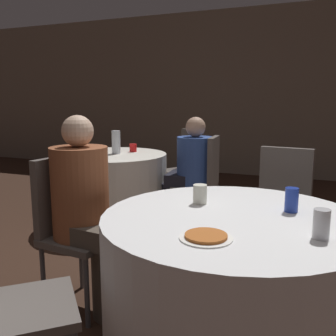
{
  "coord_description": "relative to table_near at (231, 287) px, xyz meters",
  "views": [
    {
      "loc": [
        0.46,
        -1.84,
        1.28
      ],
      "look_at": [
        -0.47,
        0.46,
        0.84
      ],
      "focal_mm": 40.0,
      "sensor_mm": 36.0,
      "label": 1
    }
  ],
  "objects": [
    {
      "name": "soda_can_silver",
      "position": [
        0.39,
        -0.17,
        0.43
      ],
      "size": [
        0.07,
        0.07,
        0.12
      ],
      "color": "silver",
      "rests_on": "table_near"
    },
    {
      "name": "ground_plane",
      "position": [
        -0.1,
        0.12,
        -0.37
      ],
      "size": [
        16.0,
        16.0,
        0.0
      ],
      "primitive_type": "plane",
      "color": "#382319"
    },
    {
      "name": "soda_can_blue",
      "position": [
        0.25,
        0.18,
        0.43
      ],
      "size": [
        0.07,
        0.07,
        0.12
      ],
      "color": "#1E38A5",
      "rests_on": "table_near"
    },
    {
      "name": "person_floral_shirt",
      "position": [
        -0.89,
        0.1,
        0.24
      ],
      "size": [
        0.51,
        0.36,
        1.2
      ],
      "rotation": [
        0.0,
        0.0,
        -1.68
      ],
      "color": "#4C4238",
      "rests_on": "ground_plane"
    },
    {
      "name": "person_blue_shirt",
      "position": [
        -0.81,
        1.71,
        0.22
      ],
      "size": [
        0.52,
        0.37,
        1.13
      ],
      "rotation": [
        0.0,
        0.0,
        -4.63
      ],
      "color": "black",
      "rests_on": "ground_plane"
    },
    {
      "name": "chair_near_north",
      "position": [
        0.14,
        1.05,
        0.19
      ],
      "size": [
        0.45,
        0.45,
        0.94
      ],
      "rotation": [
        0.0,
        0.0,
        -3.27
      ],
      "color": "#59514C",
      "rests_on": "ground_plane"
    },
    {
      "name": "wall_back",
      "position": [
        -0.1,
        4.81,
        1.03
      ],
      "size": [
        16.0,
        0.06,
        2.8
      ],
      "color": "#7A6B5B",
      "rests_on": "ground_plane"
    },
    {
      "name": "chair_near_west",
      "position": [
        -1.05,
        0.12,
        0.19
      ],
      "size": [
        0.45,
        0.44,
        0.94
      ],
      "rotation": [
        0.0,
        0.0,
        -1.68
      ],
      "color": "#59514C",
      "rests_on": "ground_plane"
    },
    {
      "name": "table_near",
      "position": [
        0.0,
        0.0,
        0.0
      ],
      "size": [
        1.28,
        1.28,
        0.74
      ],
      "color": "white",
      "rests_on": "ground_plane"
    },
    {
      "name": "cup_near",
      "position": [
        -0.22,
        0.15,
        0.42
      ],
      "size": [
        0.07,
        0.07,
        0.1
      ],
      "color": "silver",
      "rests_on": "table_near"
    },
    {
      "name": "bottle_far",
      "position": [
        -1.6,
        1.68,
        0.49
      ],
      "size": [
        0.09,
        0.09,
        0.24
      ],
      "color": "silver",
      "rests_on": "table_far"
    },
    {
      "name": "chair_far_northeast",
      "position": [
        -1.09,
        2.46,
        0.19
      ],
      "size": [
        0.55,
        0.55,
        0.94
      ],
      "rotation": [
        0.0,
        0.0,
        -3.72
      ],
      "color": "#59514C",
      "rests_on": "ground_plane"
    },
    {
      "name": "table_far",
      "position": [
        -1.63,
        1.64,
        0.0
      ],
      "size": [
        1.14,
        1.14,
        0.74
      ],
      "color": "white",
      "rests_on": "ground_plane"
    },
    {
      "name": "cup_far",
      "position": [
        -1.5,
        1.87,
        0.41
      ],
      "size": [
        0.08,
        0.08,
        0.09
      ],
      "color": "red",
      "rests_on": "table_far"
    },
    {
      "name": "chair_far_east",
      "position": [
        -0.65,
        1.72,
        0.19
      ],
      "size": [
        0.44,
        0.43,
        0.94
      ],
      "rotation": [
        0.0,
        0.0,
        -4.63
      ],
      "color": "#59514C",
      "rests_on": "ground_plane"
    },
    {
      "name": "pizza_plate_near",
      "position": [
        -0.04,
        -0.34,
        0.38
      ],
      "size": [
        0.22,
        0.22,
        0.02
      ],
      "color": "white",
      "rests_on": "table_near"
    }
  ]
}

